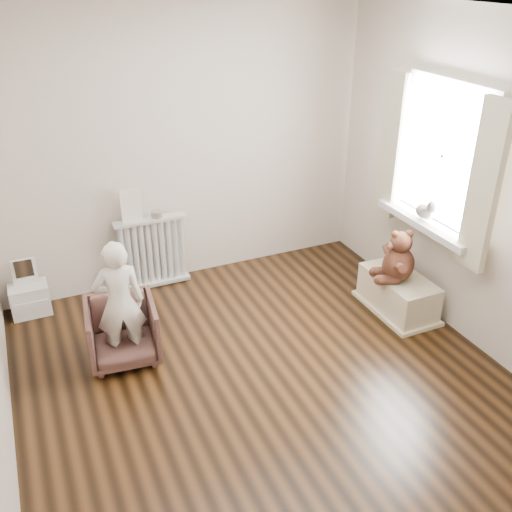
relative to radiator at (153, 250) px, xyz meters
name	(u,v)px	position (x,y,z in m)	size (l,w,h in m)	color
floor	(262,375)	(0.39, -1.68, -0.39)	(3.60, 3.60, 0.01)	black
ceiling	(264,13)	(0.39, -1.68, 2.21)	(3.60, 3.60, 0.01)	white
back_wall	(182,150)	(0.39, 0.12, 0.91)	(3.60, 0.02, 2.60)	beige
front_wall	(442,386)	(0.39, -3.48, 0.91)	(3.60, 0.02, 2.60)	beige
right_wall	(471,184)	(2.19, -1.68, 0.91)	(0.02, 3.60, 2.60)	beige
window	(445,156)	(2.15, -1.38, 1.06)	(0.03, 0.90, 1.10)	white
window_sill	(426,223)	(2.06, -1.38, 0.48)	(0.22, 1.10, 0.06)	silver
curtain_left	(484,188)	(2.04, -1.95, 1.00)	(0.06, 0.26, 1.30)	beige
curtain_right	(391,146)	(2.04, -0.81, 1.00)	(0.06, 0.26, 1.30)	beige
radiator	(153,250)	(0.00, 0.00, 0.00)	(0.68, 0.13, 0.72)	silver
paper_doll	(131,205)	(-0.16, 0.00, 0.49)	(0.19, 0.02, 0.32)	beige
tin_a	(157,214)	(0.07, 0.00, 0.36)	(0.10, 0.10, 0.06)	#A59E8C
toy_vanity	(28,287)	(-1.16, -0.03, -0.11)	(0.34, 0.24, 0.53)	silver
armchair	(123,332)	(-0.52, -1.02, -0.14)	(0.53, 0.55, 0.50)	#53322A
child	(120,303)	(-0.52, -1.07, 0.15)	(0.38, 0.25, 1.05)	white
toy_bench	(398,291)	(1.91, -1.32, -0.19)	(0.39, 0.74, 0.35)	beige
teddy_bear	(401,247)	(1.85, -1.35, 0.28)	(0.38, 0.29, 0.47)	#381A10
plush_cat	(426,208)	(2.05, -1.36, 0.61)	(0.14, 0.23, 0.20)	gray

